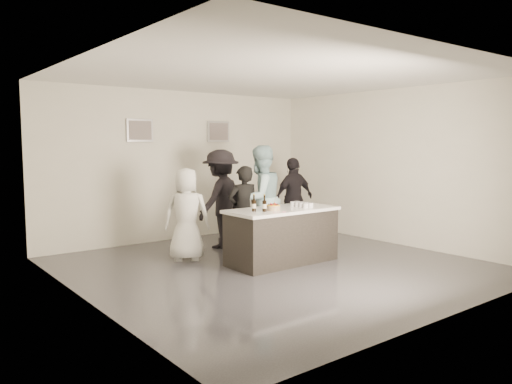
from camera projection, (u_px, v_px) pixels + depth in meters
floor at (275, 266)px, 7.98m from camera, size 6.00×6.00×0.00m
ceiling at (276, 75)px, 7.68m from camera, size 6.00×6.00×0.00m
wall_back at (181, 165)px, 10.19m from camera, size 6.00×0.04×3.00m
wall_front at (451, 185)px, 5.47m from camera, size 6.00×0.04×3.00m
wall_left at (85, 181)px, 6.00m from camera, size 0.04×6.00×3.00m
wall_right at (394, 167)px, 9.66m from camera, size 0.04×6.00×3.00m
picture_left at (140, 130)px, 9.54m from camera, size 0.54×0.04×0.44m
picture_right at (218, 132)px, 10.64m from camera, size 0.54×0.04×0.44m
bar_counter at (282, 236)px, 8.15m from camera, size 1.86×0.86×0.90m
cake at (273, 208)px, 7.86m from camera, size 0.21×0.21×0.08m
beer_bottle_a at (254, 203)px, 7.74m from camera, size 0.07×0.07×0.26m
beer_bottle_b at (264, 203)px, 7.71m from camera, size 0.07×0.07×0.26m
tumbler_cluster at (302, 205)px, 8.29m from camera, size 0.19×0.40×0.08m
candles at (278, 212)px, 7.64m from camera, size 0.24×0.08×0.01m
person_main_black at (243, 211)px, 8.66m from camera, size 0.63×0.48×1.57m
person_main_blue at (260, 199)px, 8.95m from camera, size 0.98×0.79×1.92m
person_guest_left at (187, 214)px, 8.30m from camera, size 0.91×0.84×1.55m
person_guest_right at (294, 198)px, 10.28m from camera, size 0.97×0.41×1.66m
person_guest_back at (221, 199)px, 9.33m from camera, size 1.36×1.08×1.84m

